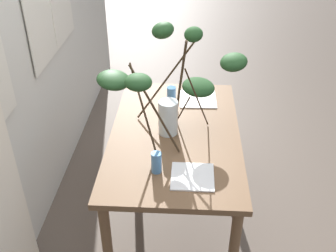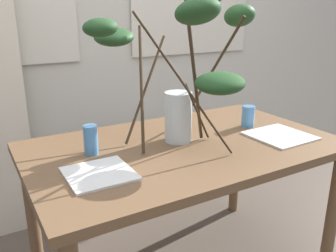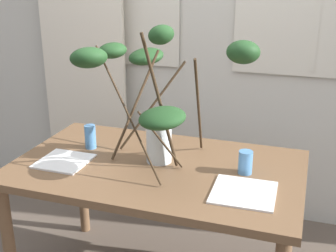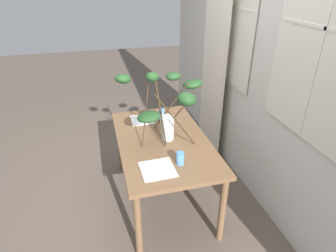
% 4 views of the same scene
% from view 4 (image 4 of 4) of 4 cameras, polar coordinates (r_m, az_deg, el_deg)
% --- Properties ---
extents(ground, '(14.00, 14.00, 0.00)m').
position_cam_4_polar(ground, '(3.18, -0.94, -14.09)').
color(ground, brown).
extents(back_wall_with_windows, '(5.24, 0.14, 2.79)m').
position_cam_4_polar(back_wall_with_windows, '(2.87, 19.40, 11.84)').
color(back_wall_with_windows, beige).
rests_on(back_wall_with_windows, ground).
extents(curtain_sheer_side, '(0.63, 0.03, 2.24)m').
position_cam_4_polar(curtain_sheer_side, '(3.59, 9.10, 11.37)').
color(curtain_sheer_side, silver).
rests_on(curtain_sheer_side, ground).
extents(dining_table, '(1.41, 0.85, 0.73)m').
position_cam_4_polar(dining_table, '(2.79, -1.05, -4.20)').
color(dining_table, brown).
rests_on(dining_table, ground).
extents(vase_with_branches, '(0.87, 0.90, 0.71)m').
position_cam_4_polar(vase_with_branches, '(2.58, -0.47, 4.66)').
color(vase_with_branches, silver).
rests_on(vase_with_branches, dining_table).
extents(drinking_glass_blue_left, '(0.06, 0.06, 0.13)m').
position_cam_4_polar(drinking_glass_blue_left, '(3.08, -1.27, 2.37)').
color(drinking_glass_blue_left, '#4C84BC').
rests_on(drinking_glass_blue_left, dining_table).
extents(drinking_glass_blue_right, '(0.07, 0.07, 0.11)m').
position_cam_4_polar(drinking_glass_blue_right, '(2.38, 2.47, -6.50)').
color(drinking_glass_blue_right, '#4C84BC').
rests_on(drinking_glass_blue_right, dining_table).
extents(plate_square_left, '(0.24, 0.24, 0.01)m').
position_cam_4_polar(plate_square_left, '(3.11, -5.14, 1.26)').
color(plate_square_left, white).
rests_on(plate_square_left, dining_table).
extents(plate_square_right, '(0.28, 0.28, 0.01)m').
position_cam_4_polar(plate_square_right, '(2.34, -2.09, -8.63)').
color(plate_square_right, white).
rests_on(plate_square_right, dining_table).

